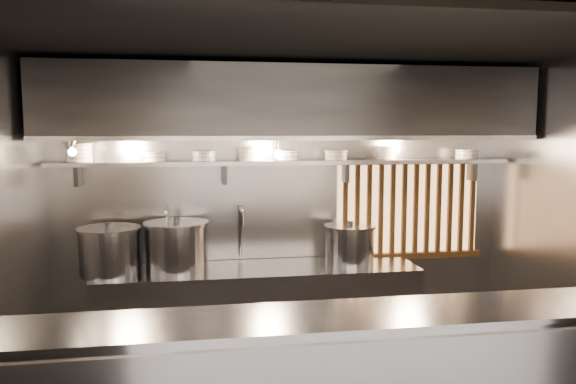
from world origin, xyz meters
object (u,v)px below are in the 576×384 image
object	(u,v)px
heat_lamp	(69,145)
stock_pot_mid	(110,251)
stock_pot_left	(177,246)
stock_pot_right	(350,244)
pendant_bulb	(279,154)

from	to	relation	value
heat_lamp	stock_pot_mid	distance (m)	1.02
stock_pot_left	stock_pot_right	size ratio (longest dim) A/B	0.96
heat_lamp	pendant_bulb	bearing A→B (deg)	11.00
stock_pot_left	stock_pot_mid	xyz separation A→B (m)	(-0.59, -0.06, -0.01)
pendant_bulb	heat_lamp	bearing A→B (deg)	-169.00
stock_pot_left	stock_pot_mid	world-z (taller)	stock_pot_left
pendant_bulb	stock_pot_right	size ratio (longest dim) A/B	0.29
heat_lamp	stock_pot_left	size ratio (longest dim) A/B	0.56
heat_lamp	stock_pot_left	xyz separation A→B (m)	(0.84, 0.33, -0.94)
pendant_bulb	stock_pot_right	distance (m)	1.11
stock_pot_right	stock_pot_left	bearing A→B (deg)	179.62
heat_lamp	pendant_bulb	size ratio (longest dim) A/B	1.87
pendant_bulb	stock_pot_right	world-z (taller)	pendant_bulb
pendant_bulb	stock_pot_mid	distance (m)	1.77
stock_pot_mid	stock_pot_right	world-z (taller)	stock_pot_mid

